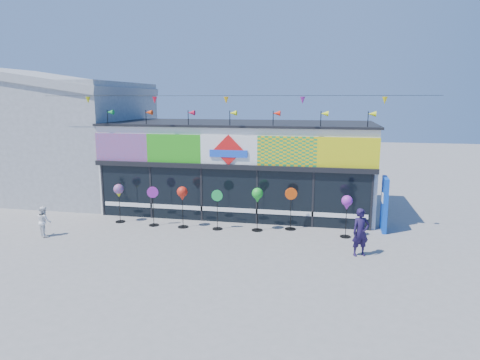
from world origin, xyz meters
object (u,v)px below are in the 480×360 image
(spinner_5, at_px, (291,208))
(spinner_6, at_px, (347,204))
(blue_sign, at_px, (384,204))
(adult_man, at_px, (361,232))
(spinner_2, at_px, (182,195))
(child, at_px, (44,221))
(spinner_1, at_px, (153,205))
(spinner_4, at_px, (257,197))
(spinner_3, at_px, (217,209))
(spinner_0, at_px, (119,192))

(spinner_5, height_order, spinner_6, spinner_5)
(spinner_6, bearing_deg, blue_sign, 37.71)
(spinner_5, bearing_deg, adult_man, -44.25)
(spinner_2, distance_m, child, 5.32)
(spinner_1, relative_size, child, 1.40)
(spinner_6, bearing_deg, spinner_4, 177.74)
(spinner_3, bearing_deg, spinner_5, 10.93)
(spinner_4, height_order, child, spinner_4)
(blue_sign, xyz_separation_m, spinner_3, (-6.52, -1.16, -0.23))
(spinner_0, distance_m, adult_man, 9.97)
(blue_sign, relative_size, spinner_1, 1.31)
(spinner_0, bearing_deg, spinner_4, -0.23)
(spinner_3, distance_m, spinner_4, 1.70)
(spinner_5, xyz_separation_m, adult_man, (2.53, -2.46, -0.10))
(child, bearing_deg, spinner_2, -117.49)
(spinner_1, distance_m, spinner_4, 4.36)
(spinner_5, distance_m, spinner_6, 2.24)
(spinner_1, bearing_deg, spinner_0, 173.21)
(spinner_4, bearing_deg, spinner_3, -174.96)
(spinner_5, bearing_deg, spinner_4, -162.06)
(blue_sign, xyz_separation_m, spinner_2, (-7.97, -1.19, 0.28))
(spinner_2, bearing_deg, spinner_0, 176.25)
(spinner_0, relative_size, adult_man, 1.02)
(spinner_2, xyz_separation_m, child, (-4.82, -2.12, -0.78))
(spinner_0, relative_size, spinner_4, 0.95)
(spinner_3, bearing_deg, blue_sign, 10.11)
(spinner_1, distance_m, child, 4.14)
(spinner_5, distance_m, child, 9.55)
(blue_sign, distance_m, adult_man, 3.27)
(spinner_1, bearing_deg, child, -149.12)
(spinner_4, xyz_separation_m, spinner_5, (1.29, 0.42, -0.49))
(blue_sign, distance_m, spinner_3, 6.63)
(spinner_2, xyz_separation_m, spinner_6, (6.47, 0.03, -0.06))
(spinner_0, distance_m, spinner_2, 2.89)
(blue_sign, bearing_deg, spinner_6, -141.49)
(spinner_2, height_order, spinner_4, spinner_4)
(spinner_4, relative_size, spinner_5, 1.02)
(blue_sign, height_order, child, blue_sign)
(spinner_1, distance_m, spinner_6, 7.76)
(spinner_3, relative_size, spinner_4, 0.93)
(adult_man, bearing_deg, spinner_5, 113.65)
(spinner_2, bearing_deg, child, -156.23)
(spinner_2, height_order, spinner_5, spinner_5)
(spinner_4, bearing_deg, child, -163.78)
(spinner_4, bearing_deg, spinner_6, -2.26)
(blue_sign, bearing_deg, spinner_5, -169.74)
(spinner_2, bearing_deg, spinner_1, -179.90)
(spinner_4, relative_size, child, 1.48)
(spinner_0, xyz_separation_m, spinner_2, (2.88, -0.19, 0.04))
(spinner_0, xyz_separation_m, spinner_6, (9.35, -0.16, -0.02))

